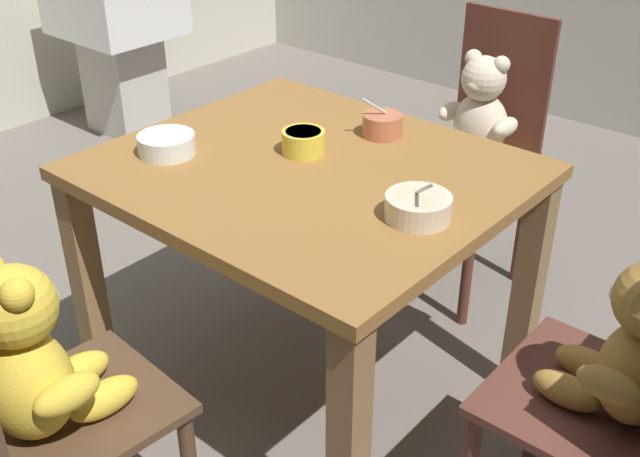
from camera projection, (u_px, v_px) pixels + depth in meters
name	position (u px, v px, depth m)	size (l,w,h in m)	color
ground_plane	(309.00, 392.00, 2.37)	(5.20, 5.20, 0.04)	#6A615B
dining_table	(308.00, 208.00, 2.05)	(1.03, 0.90, 0.74)	olive
teddy_chair_far_center	(475.00, 138.00, 2.60)	(0.37, 0.42, 0.95)	#572C21
teddy_chair_near_front	(36.00, 382.00, 1.53)	(0.39, 0.44, 0.90)	#503724
teddy_chair_near_right	(633.00, 373.00, 1.56)	(0.42, 0.42, 0.94)	brown
porridge_bowl_cream_near_right	(418.00, 207.00, 1.73)	(0.15, 0.15, 0.13)	beige
porridge_bowl_terracotta_far_center	(382.00, 124.00, 2.14)	(0.11, 0.11, 0.12)	#BE6946
porridge_bowl_yellow_center	(303.00, 142.00, 2.04)	(0.11, 0.11, 0.06)	yellow
porridge_bowl_white_near_left	(167.00, 144.00, 2.04)	(0.15, 0.15, 0.05)	silver
sink_basin	(118.00, 30.00, 3.84)	(0.56, 0.49, 0.79)	#B7B2A8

